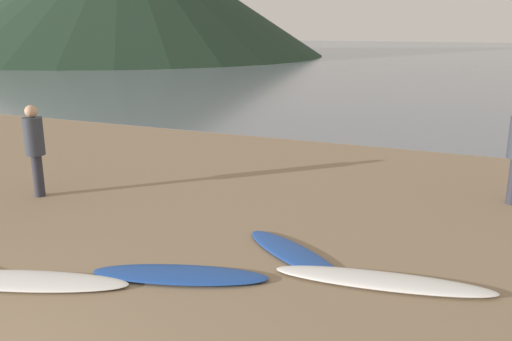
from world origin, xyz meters
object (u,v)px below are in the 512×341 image
object	(u,v)px
surfboard_4	(383,281)
person_1	(35,143)
surfboard_1	(24,281)
surfboard_3	(293,253)
surfboard_2	(180,275)

from	to	relation	value
surfboard_4	person_1	xyz separation A→B (m)	(-6.43, 0.98, 0.94)
surfboard_1	surfboard_4	xyz separation A→B (m)	(3.98, 1.72, 0.01)
surfboard_3	surfboard_2	bearing A→B (deg)	-98.00
surfboard_1	surfboard_3	distance (m)	3.41
surfboard_3	surfboard_4	bearing A→B (deg)	17.52
surfboard_4	surfboard_1	bearing A→B (deg)	-165.30
surfboard_3	person_1	size ratio (longest dim) A/B	1.14
surfboard_1	surfboard_3	world-z (taller)	surfboard_1
surfboard_1	surfboard_2	bearing A→B (deg)	9.76
surfboard_2	surfboard_4	xyz separation A→B (m)	(2.34, 0.82, 0.01)
surfboard_2	surfboard_4	world-z (taller)	surfboard_4
surfboard_2	person_1	xyz separation A→B (m)	(-4.09, 1.81, 0.95)
surfboard_4	person_1	bearing A→B (deg)	162.60
surfboard_1	surfboard_3	bearing A→B (deg)	18.84
surfboard_3	surfboard_4	distance (m)	1.33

